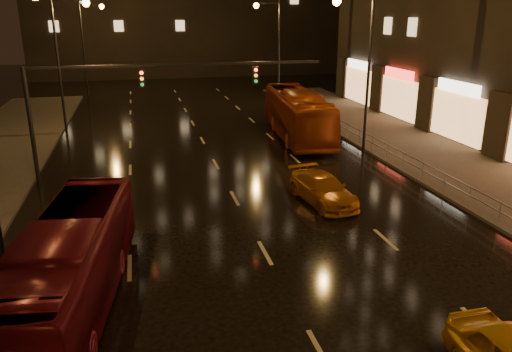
# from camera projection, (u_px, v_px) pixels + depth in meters

# --- Properties ---
(ground) EXTENTS (140.00, 140.00, 0.00)m
(ground) POSITION_uv_depth(u_px,v_px,m) (221.00, 174.00, 28.15)
(ground) COLOR black
(ground) RESTS_ON ground
(sidewalk_right) EXTENTS (7.00, 70.00, 0.15)m
(sidewalk_right) POSITION_uv_depth(u_px,v_px,m) (487.00, 183.00, 26.48)
(sidewalk_right) COLOR #38332D
(sidewalk_right) RESTS_ON ground
(traffic_signal) EXTENTS (15.31, 0.32, 6.20)m
(traffic_signal) POSITION_uv_depth(u_px,v_px,m) (122.00, 93.00, 25.56)
(traffic_signal) COLOR black
(traffic_signal) RESTS_ON ground
(railing_right) EXTENTS (0.05, 56.00, 1.00)m
(railing_right) POSITION_uv_depth(u_px,v_px,m) (404.00, 157.00, 28.27)
(railing_right) COLOR #99999E
(railing_right) RESTS_ON sidewalk_right
(bus_red) EXTENTS (3.78, 10.44, 2.84)m
(bus_red) POSITION_uv_depth(u_px,v_px,m) (70.00, 266.00, 15.00)
(bus_red) COLOR #5E0D18
(bus_red) RESTS_ON ground
(bus_curb) EXTENTS (4.01, 12.37, 3.38)m
(bus_curb) POSITION_uv_depth(u_px,v_px,m) (297.00, 114.00, 36.02)
(bus_curb) COLOR #9A3A0F
(bus_curb) RESTS_ON ground
(taxi_far) EXTENTS (2.46, 4.80, 1.33)m
(taxi_far) POSITION_uv_depth(u_px,v_px,m) (323.00, 189.00, 23.75)
(taxi_far) COLOR #BA6611
(taxi_far) RESTS_ON ground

